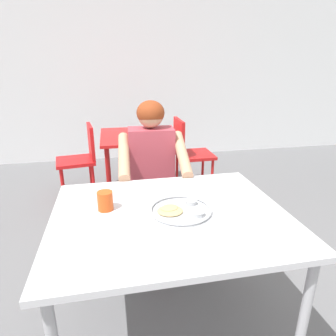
% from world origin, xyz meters
% --- Properties ---
extents(back_wall, '(12.00, 0.12, 3.40)m').
position_xyz_m(back_wall, '(0.00, 3.54, 1.70)').
color(back_wall, white).
rests_on(back_wall, ground).
extents(table_foreground, '(1.17, 0.95, 0.76)m').
position_xyz_m(table_foreground, '(0.01, 0.06, 0.69)').
color(table_foreground, silver).
rests_on(table_foreground, ground).
extents(thali_tray, '(0.31, 0.31, 0.03)m').
position_xyz_m(thali_tray, '(0.07, 0.07, 0.77)').
color(thali_tray, '#B7BABF').
rests_on(thali_tray, table_foreground).
extents(drinking_cup, '(0.08, 0.08, 0.10)m').
position_xyz_m(drinking_cup, '(-0.30, 0.17, 0.81)').
color(drinking_cup, '#D84C19').
rests_on(drinking_cup, table_foreground).
extents(chair_foreground, '(0.43, 0.42, 0.85)m').
position_xyz_m(chair_foreground, '(0.05, 1.03, 0.50)').
color(chair_foreground, silver).
rests_on(chair_foreground, ground).
extents(diner_foreground, '(0.51, 0.57, 1.22)m').
position_xyz_m(diner_foreground, '(0.04, 0.81, 0.73)').
color(diner_foreground, '#3D3D3D').
rests_on(diner_foreground, ground).
extents(table_background_red, '(0.80, 0.85, 0.72)m').
position_xyz_m(table_background_red, '(0.03, 2.00, 0.63)').
color(table_background_red, red).
rests_on(table_background_red, ground).
extents(chair_red_left, '(0.46, 0.44, 0.84)m').
position_xyz_m(chair_red_left, '(-0.58, 2.01, 0.50)').
color(chair_red_left, red).
rests_on(chair_red_left, ground).
extents(chair_red_right, '(0.43, 0.43, 0.88)m').
position_xyz_m(chair_red_right, '(0.63, 1.98, 0.51)').
color(chair_red_right, red).
rests_on(chair_red_right, ground).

